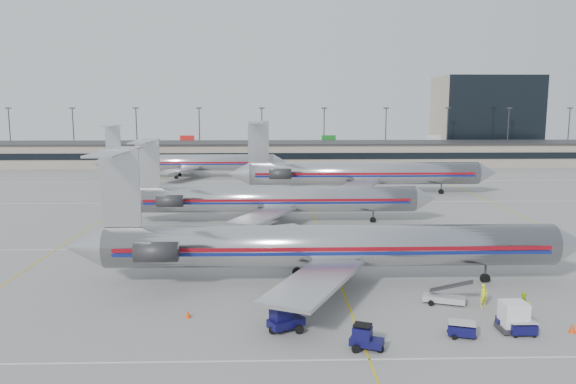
{
  "coord_description": "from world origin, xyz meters",
  "views": [
    {
      "loc": [
        -6.02,
        -51.0,
        15.74
      ],
      "look_at": [
        -3.98,
        22.02,
        4.5
      ],
      "focal_mm": 35.0,
      "sensor_mm": 36.0,
      "label": 1
    }
  ],
  "objects_px": {
    "jet_foreground": "(321,245)",
    "belt_loader": "(445,297)",
    "jet_second_row": "(271,199)",
    "tug_center": "(365,338)",
    "uld_container": "(514,317)"
  },
  "relations": [
    {
      "from": "tug_center",
      "to": "belt_loader",
      "type": "relative_size",
      "value": 0.6
    },
    {
      "from": "jet_second_row",
      "to": "tug_center",
      "type": "xyz_separation_m",
      "value": [
        6.22,
        -40.22,
        -2.52
      ]
    },
    {
      "from": "jet_second_row",
      "to": "belt_loader",
      "type": "xyz_separation_m",
      "value": [
        14.08,
        -31.81,
        -2.76
      ]
    },
    {
      "from": "tug_center",
      "to": "jet_foreground",
      "type": "bearing_deg",
      "value": 119.51
    },
    {
      "from": "jet_foreground",
      "to": "jet_second_row",
      "type": "relative_size",
      "value": 1.07
    },
    {
      "from": "jet_foreground",
      "to": "tug_center",
      "type": "relative_size",
      "value": 19.46
    },
    {
      "from": "jet_second_row",
      "to": "belt_loader",
      "type": "relative_size",
      "value": 10.92
    },
    {
      "from": "jet_second_row",
      "to": "tug_center",
      "type": "distance_m",
      "value": 40.78
    },
    {
      "from": "jet_foreground",
      "to": "belt_loader",
      "type": "xyz_separation_m",
      "value": [
        9.56,
        -5.4,
        -2.98
      ]
    },
    {
      "from": "belt_loader",
      "to": "tug_center",
      "type": "bearing_deg",
      "value": -113.38
    },
    {
      "from": "jet_foreground",
      "to": "tug_center",
      "type": "height_order",
      "value": "jet_foreground"
    },
    {
      "from": "jet_foreground",
      "to": "uld_container",
      "type": "xyz_separation_m",
      "value": [
        12.64,
        -11.14,
        -2.44
      ]
    },
    {
      "from": "uld_container",
      "to": "jet_second_row",
      "type": "bearing_deg",
      "value": 113.3
    },
    {
      "from": "belt_loader",
      "to": "uld_container",
      "type": "bearing_deg",
      "value": -42.14
    },
    {
      "from": "tug_center",
      "to": "belt_loader",
      "type": "xyz_separation_m",
      "value": [
        7.86,
        8.41,
        -0.25
      ]
    }
  ]
}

